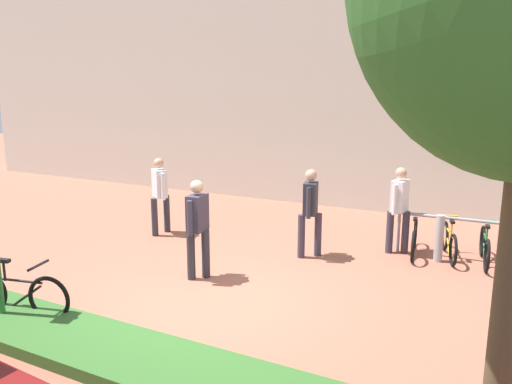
{
  "coord_description": "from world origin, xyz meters",
  "views": [
    {
      "loc": [
        3.83,
        -6.05,
        3.18
      ],
      "look_at": [
        -0.32,
        2.08,
        1.29
      ],
      "focal_mm": 34.47,
      "sensor_mm": 36.0,
      "label": 1
    }
  ],
  "objects_px": {
    "person_shirt_white": "(399,205)",
    "person_casual_tan": "(160,191)",
    "bike_at_sign": "(18,294)",
    "bollard_steel": "(439,238)",
    "person_suited_navy": "(198,223)",
    "bike_rack_cluster": "(485,245)",
    "person_suited_dark": "(310,207)"
  },
  "relations": [
    {
      "from": "bike_rack_cluster",
      "to": "bike_at_sign",
      "type": "bearing_deg",
      "value": -136.71
    },
    {
      "from": "bike_rack_cluster",
      "to": "person_suited_dark",
      "type": "bearing_deg",
      "value": -159.5
    },
    {
      "from": "bike_rack_cluster",
      "to": "person_casual_tan",
      "type": "xyz_separation_m",
      "value": [
        -6.59,
        -1.2,
        0.64
      ]
    },
    {
      "from": "person_casual_tan",
      "to": "person_shirt_white",
      "type": "relative_size",
      "value": 1.0
    },
    {
      "from": "person_casual_tan",
      "to": "person_shirt_white",
      "type": "xyz_separation_m",
      "value": [
        5.01,
        1.07,
        0.0
      ]
    },
    {
      "from": "person_casual_tan",
      "to": "bike_rack_cluster",
      "type": "bearing_deg",
      "value": 10.31
    },
    {
      "from": "person_shirt_white",
      "to": "bollard_steel",
      "type": "bearing_deg",
      "value": -11.41
    },
    {
      "from": "bike_rack_cluster",
      "to": "person_shirt_white",
      "type": "distance_m",
      "value": 1.71
    },
    {
      "from": "person_suited_navy",
      "to": "person_casual_tan",
      "type": "distance_m",
      "value": 2.92
    },
    {
      "from": "person_suited_dark",
      "to": "person_shirt_white",
      "type": "relative_size",
      "value": 1.0
    },
    {
      "from": "bollard_steel",
      "to": "person_suited_navy",
      "type": "xyz_separation_m",
      "value": [
        -3.56,
        -2.77,
        0.53
      ]
    },
    {
      "from": "person_shirt_white",
      "to": "bike_rack_cluster",
      "type": "bearing_deg",
      "value": 4.69
    },
    {
      "from": "bollard_steel",
      "to": "person_suited_navy",
      "type": "relative_size",
      "value": 0.52
    },
    {
      "from": "bike_at_sign",
      "to": "person_suited_dark",
      "type": "height_order",
      "value": "person_suited_dark"
    },
    {
      "from": "person_shirt_white",
      "to": "person_casual_tan",
      "type": "bearing_deg",
      "value": -167.96
    },
    {
      "from": "bollard_steel",
      "to": "person_suited_dark",
      "type": "xyz_separation_m",
      "value": [
        -2.27,
        -0.85,
        0.53
      ]
    },
    {
      "from": "bike_rack_cluster",
      "to": "person_shirt_white",
      "type": "bearing_deg",
      "value": -175.31
    },
    {
      "from": "bike_at_sign",
      "to": "person_suited_navy",
      "type": "relative_size",
      "value": 0.96
    },
    {
      "from": "bike_at_sign",
      "to": "person_shirt_white",
      "type": "xyz_separation_m",
      "value": [
        4.23,
        5.34,
        0.63
      ]
    },
    {
      "from": "bike_rack_cluster",
      "to": "person_casual_tan",
      "type": "relative_size",
      "value": 1.87
    },
    {
      "from": "person_suited_dark",
      "to": "bollard_steel",
      "type": "bearing_deg",
      "value": 20.53
    },
    {
      "from": "person_shirt_white",
      "to": "bike_at_sign",
      "type": "bearing_deg",
      "value": -128.36
    },
    {
      "from": "bike_at_sign",
      "to": "person_suited_dark",
      "type": "relative_size",
      "value": 0.96
    },
    {
      "from": "bike_rack_cluster",
      "to": "person_suited_navy",
      "type": "height_order",
      "value": "person_suited_navy"
    },
    {
      "from": "bike_at_sign",
      "to": "bike_rack_cluster",
      "type": "relative_size",
      "value": 0.51
    },
    {
      "from": "bollard_steel",
      "to": "person_shirt_white",
      "type": "distance_m",
      "value": 0.97
    },
    {
      "from": "bollard_steel",
      "to": "person_suited_navy",
      "type": "bearing_deg",
      "value": -142.1
    },
    {
      "from": "bike_at_sign",
      "to": "bollard_steel",
      "type": "height_order",
      "value": "bollard_steel"
    },
    {
      "from": "person_casual_tan",
      "to": "person_suited_dark",
      "type": "relative_size",
      "value": 1.0
    },
    {
      "from": "bike_at_sign",
      "to": "bollard_steel",
      "type": "distance_m",
      "value": 7.22
    },
    {
      "from": "bollard_steel",
      "to": "person_suited_navy",
      "type": "distance_m",
      "value": 4.54
    },
    {
      "from": "person_suited_navy",
      "to": "person_suited_dark",
      "type": "relative_size",
      "value": 1.0
    }
  ]
}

